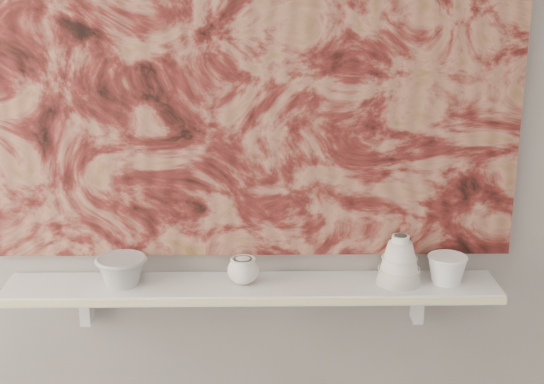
{
  "coord_description": "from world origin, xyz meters",
  "views": [
    {
      "loc": [
        0.03,
        -0.48,
        1.79
      ],
      "look_at": [
        0.06,
        1.49,
        1.21
      ],
      "focal_mm": 50.0,
      "sensor_mm": 36.0,
      "label": 1
    }
  ],
  "objects_px": {
    "shelf": "(252,288)",
    "bowl_white": "(447,269)",
    "painting": "(250,64)",
    "bell_vessel": "(400,259)",
    "bowl_grey": "(122,270)",
    "cup_cream": "(243,270)"
  },
  "relations": [
    {
      "from": "shelf",
      "to": "bowl_white",
      "type": "relative_size",
      "value": 12.36
    },
    {
      "from": "painting",
      "to": "bell_vessel",
      "type": "xyz_separation_m",
      "value": [
        0.42,
        -0.08,
        -0.54
      ]
    },
    {
      "from": "shelf",
      "to": "bowl_grey",
      "type": "distance_m",
      "value": 0.37
    },
    {
      "from": "shelf",
      "to": "painting",
      "type": "distance_m",
      "value": 0.63
    },
    {
      "from": "bell_vessel",
      "to": "bowl_white",
      "type": "xyz_separation_m",
      "value": [
        0.14,
        0.0,
        -0.03
      ]
    },
    {
      "from": "bowl_grey",
      "to": "bell_vessel",
      "type": "xyz_separation_m",
      "value": [
        0.78,
        0.0,
        0.03
      ]
    },
    {
      "from": "bell_vessel",
      "to": "bowl_white",
      "type": "bearing_deg",
      "value": 0.0
    },
    {
      "from": "painting",
      "to": "cup_cream",
      "type": "xyz_separation_m",
      "value": [
        -0.02,
        -0.08,
        -0.57
      ]
    },
    {
      "from": "shelf",
      "to": "bell_vessel",
      "type": "relative_size",
      "value": 9.79
    },
    {
      "from": "bowl_white",
      "to": "painting",
      "type": "bearing_deg",
      "value": 171.74
    },
    {
      "from": "bowl_grey",
      "to": "bell_vessel",
      "type": "bearing_deg",
      "value": 0.0
    },
    {
      "from": "shelf",
      "to": "cup_cream",
      "type": "height_order",
      "value": "cup_cream"
    },
    {
      "from": "cup_cream",
      "to": "bowl_white",
      "type": "distance_m",
      "value": 0.58
    },
    {
      "from": "bowl_grey",
      "to": "bowl_white",
      "type": "height_order",
      "value": "bowl_grey"
    },
    {
      "from": "bell_vessel",
      "to": "bowl_white",
      "type": "height_order",
      "value": "bell_vessel"
    },
    {
      "from": "bowl_grey",
      "to": "bowl_white",
      "type": "xyz_separation_m",
      "value": [
        0.92,
        0.0,
        -0.0
      ]
    },
    {
      "from": "shelf",
      "to": "bell_vessel",
      "type": "distance_m",
      "value": 0.43
    },
    {
      "from": "shelf",
      "to": "painting",
      "type": "relative_size",
      "value": 0.93
    },
    {
      "from": "cup_cream",
      "to": "painting",
      "type": "bearing_deg",
      "value": 73.26
    },
    {
      "from": "bowl_grey",
      "to": "shelf",
      "type": "bearing_deg",
      "value": 0.0
    },
    {
      "from": "shelf",
      "to": "bell_vessel",
      "type": "bearing_deg",
      "value": 0.0
    },
    {
      "from": "bowl_grey",
      "to": "bowl_white",
      "type": "relative_size",
      "value": 1.29
    }
  ]
}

